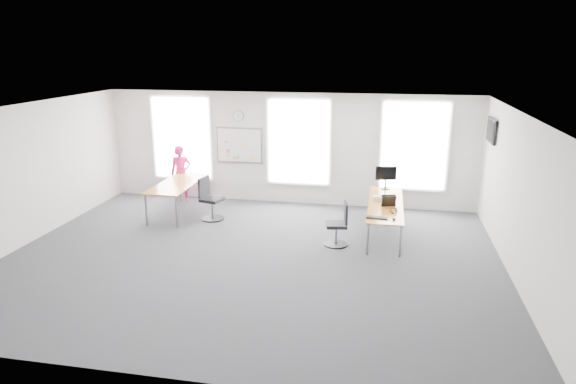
% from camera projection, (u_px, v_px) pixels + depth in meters
% --- Properties ---
extents(floor, '(10.00, 10.00, 0.00)m').
position_uv_depth(floor, '(251.00, 258.00, 10.44)').
color(floor, '#2C2D32').
rests_on(floor, ground).
extents(ceiling, '(10.00, 10.00, 0.00)m').
position_uv_depth(ceiling, '(247.00, 110.00, 9.61)').
color(ceiling, white).
rests_on(ceiling, ground).
extents(wall_back, '(10.00, 0.00, 10.00)m').
position_uv_depth(wall_back, '(288.00, 149.00, 13.80)').
color(wall_back, silver).
rests_on(wall_back, ground).
extents(wall_front, '(10.00, 0.00, 10.00)m').
position_uv_depth(wall_front, '(163.00, 273.00, 6.25)').
color(wall_front, silver).
rests_on(wall_front, ground).
extents(wall_left, '(0.00, 10.00, 10.00)m').
position_uv_depth(wall_left, '(23.00, 176.00, 10.94)').
color(wall_left, silver).
rests_on(wall_left, ground).
extents(wall_right, '(0.00, 10.00, 10.00)m').
position_uv_depth(wall_right, '(521.00, 202.00, 9.11)').
color(wall_right, silver).
rests_on(wall_right, ground).
extents(window_left, '(1.60, 0.06, 2.20)m').
position_uv_depth(window_left, '(182.00, 138.00, 14.27)').
color(window_left, silver).
rests_on(window_left, wall_back).
extents(window_mid, '(1.60, 0.06, 2.20)m').
position_uv_depth(window_mid, '(299.00, 142.00, 13.66)').
color(window_mid, silver).
rests_on(window_mid, wall_back).
extents(window_right, '(1.60, 0.06, 2.20)m').
position_uv_depth(window_right, '(414.00, 146.00, 13.12)').
color(window_right, silver).
rests_on(window_right, wall_back).
extents(desk_right, '(0.77, 2.90, 0.71)m').
position_uv_depth(desk_right, '(386.00, 205.00, 11.71)').
color(desk_right, orange).
rests_on(desk_right, ground).
extents(desk_left, '(0.89, 2.23, 0.81)m').
position_uv_depth(desk_left, '(178.00, 186.00, 13.05)').
color(desk_left, orange).
rests_on(desk_left, ground).
extents(chair_right, '(0.51, 0.51, 0.96)m').
position_uv_depth(chair_right, '(339.00, 227.00, 11.03)').
color(chair_right, black).
rests_on(chair_right, ground).
extents(chair_left, '(0.58, 0.57, 1.06)m').
position_uv_depth(chair_left, '(210.00, 201.00, 12.71)').
color(chair_left, black).
rests_on(chair_left, ground).
extents(person, '(0.67, 0.57, 1.56)m').
position_uv_depth(person, '(181.00, 174.00, 14.13)').
color(person, '#C31663').
rests_on(person, ground).
extents(whiteboard, '(1.20, 0.03, 0.90)m').
position_uv_depth(whiteboard, '(239.00, 145.00, 14.01)').
color(whiteboard, white).
rests_on(whiteboard, wall_back).
extents(wall_clock, '(0.30, 0.04, 0.30)m').
position_uv_depth(wall_clock, '(238.00, 116.00, 13.79)').
color(wall_clock, gray).
rests_on(wall_clock, wall_back).
extents(tv, '(0.06, 0.90, 0.55)m').
position_uv_depth(tv, '(492.00, 131.00, 11.74)').
color(tv, black).
rests_on(tv, wall_right).
extents(keyboard, '(0.46, 0.19, 0.02)m').
position_uv_depth(keyboard, '(377.00, 218.00, 10.68)').
color(keyboard, black).
rests_on(keyboard, desk_right).
extents(mouse, '(0.09, 0.13, 0.05)m').
position_uv_depth(mouse, '(394.00, 219.00, 10.58)').
color(mouse, black).
rests_on(mouse, desk_right).
extents(lens_cap, '(0.07, 0.07, 0.01)m').
position_uv_depth(lens_cap, '(393.00, 213.00, 11.00)').
color(lens_cap, black).
rests_on(lens_cap, desk_right).
extents(headphones, '(0.16, 0.09, 0.09)m').
position_uv_depth(headphones, '(393.00, 210.00, 11.08)').
color(headphones, black).
rests_on(headphones, desk_right).
extents(laptop_sleeve, '(0.33, 0.26, 0.26)m').
position_uv_depth(laptop_sleeve, '(389.00, 201.00, 11.43)').
color(laptop_sleeve, black).
rests_on(laptop_sleeve, desk_right).
extents(paper_stack, '(0.32, 0.25, 0.10)m').
position_uv_depth(paper_stack, '(380.00, 198.00, 11.91)').
color(paper_stack, '#F3E6C3').
rests_on(paper_stack, desk_right).
extents(monitor, '(0.52, 0.21, 0.59)m').
position_uv_depth(monitor, '(386.00, 175.00, 12.77)').
color(monitor, black).
rests_on(monitor, desk_right).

